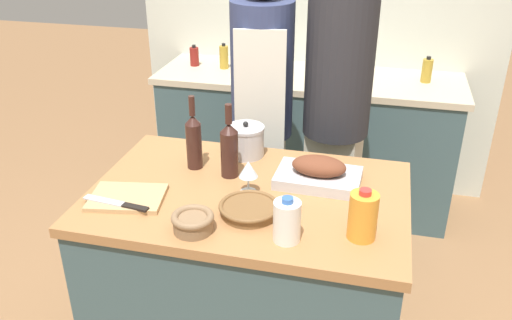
{
  "coord_description": "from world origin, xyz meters",
  "views": [
    {
      "loc": [
        0.47,
        -1.77,
        1.98
      ],
      "look_at": [
        0.0,
        0.12,
        0.99
      ],
      "focal_mm": 38.0,
      "sensor_mm": 36.0,
      "label": 1
    }
  ],
  "objects_px": {
    "stock_pot": "(246,141)",
    "wine_bottle_green": "(229,148)",
    "roasting_pan": "(318,173)",
    "juice_jug": "(363,216)",
    "person_cook_guest": "(337,106)",
    "condiment_bottle_extra": "(224,57)",
    "wine_bottle_dark": "(194,140)",
    "person_cook_aproned": "(262,110)",
    "cutting_board": "(127,198)",
    "wine_glass_left": "(248,170)",
    "mixing_bowl": "(193,221)",
    "condiment_bottle_tall": "(194,56)",
    "knife_chef": "(118,204)",
    "milk_jug": "(287,221)",
    "condiment_bottle_short": "(427,71)",
    "wicker_basket": "(249,209)",
    "stand_mixer": "(257,56)"
  },
  "relations": [
    {
      "from": "cutting_board",
      "to": "stock_pot",
      "type": "height_order",
      "value": "stock_pot"
    },
    {
      "from": "stock_pot",
      "to": "juice_jug",
      "type": "height_order",
      "value": "juice_jug"
    },
    {
      "from": "milk_jug",
      "to": "wine_bottle_green",
      "type": "height_order",
      "value": "wine_bottle_green"
    },
    {
      "from": "stand_mixer",
      "to": "condiment_bottle_short",
      "type": "distance_m",
      "value": 1.05
    },
    {
      "from": "roasting_pan",
      "to": "stock_pot",
      "type": "distance_m",
      "value": 0.39
    },
    {
      "from": "stock_pot",
      "to": "wine_bottle_green",
      "type": "height_order",
      "value": "wine_bottle_green"
    },
    {
      "from": "wine_bottle_dark",
      "to": "condiment_bottle_tall",
      "type": "distance_m",
      "value": 1.51
    },
    {
      "from": "condiment_bottle_short",
      "to": "condiment_bottle_extra",
      "type": "distance_m",
      "value": 1.29
    },
    {
      "from": "mixing_bowl",
      "to": "condiment_bottle_extra",
      "type": "height_order",
      "value": "condiment_bottle_extra"
    },
    {
      "from": "juice_jug",
      "to": "condiment_bottle_tall",
      "type": "distance_m",
      "value": 2.16
    },
    {
      "from": "roasting_pan",
      "to": "knife_chef",
      "type": "distance_m",
      "value": 0.78
    },
    {
      "from": "wine_bottle_green",
      "to": "mixing_bowl",
      "type": "bearing_deg",
      "value": -91.5
    },
    {
      "from": "mixing_bowl",
      "to": "wine_glass_left",
      "type": "relative_size",
      "value": 1.1
    },
    {
      "from": "wine_bottle_green",
      "to": "person_cook_guest",
      "type": "xyz_separation_m",
      "value": [
        0.36,
        0.66,
        -0.03
      ]
    },
    {
      "from": "wine_bottle_dark",
      "to": "person_cook_aproned",
      "type": "bearing_deg",
      "value": 76.77
    },
    {
      "from": "knife_chef",
      "to": "condiment_bottle_extra",
      "type": "distance_m",
      "value": 1.8
    },
    {
      "from": "wine_glass_left",
      "to": "condiment_bottle_short",
      "type": "bearing_deg",
      "value": 65.48
    },
    {
      "from": "roasting_pan",
      "to": "juice_jug",
      "type": "relative_size",
      "value": 1.84
    },
    {
      "from": "stock_pot",
      "to": "person_cook_aproned",
      "type": "xyz_separation_m",
      "value": [
        -0.03,
        0.45,
        -0.03
      ]
    },
    {
      "from": "knife_chef",
      "to": "condiment_bottle_short",
      "type": "bearing_deg",
      "value": 57.5
    },
    {
      "from": "mixing_bowl",
      "to": "wine_glass_left",
      "type": "distance_m",
      "value": 0.33
    },
    {
      "from": "wine_glass_left",
      "to": "mixing_bowl",
      "type": "bearing_deg",
      "value": -111.06
    },
    {
      "from": "wine_bottle_dark",
      "to": "person_cook_guest",
      "type": "xyz_separation_m",
      "value": [
        0.53,
        0.63,
        -0.04
      ]
    },
    {
      "from": "milk_jug",
      "to": "condiment_bottle_tall",
      "type": "height_order",
      "value": "milk_jug"
    },
    {
      "from": "roasting_pan",
      "to": "stand_mixer",
      "type": "height_order",
      "value": "stand_mixer"
    },
    {
      "from": "stock_pot",
      "to": "condiment_bottle_extra",
      "type": "xyz_separation_m",
      "value": [
        -0.48,
        1.24,
        -0.0
      ]
    },
    {
      "from": "roasting_pan",
      "to": "condiment_bottle_tall",
      "type": "distance_m",
      "value": 1.77
    },
    {
      "from": "condiment_bottle_tall",
      "to": "person_cook_aproned",
      "type": "relative_size",
      "value": 0.08
    },
    {
      "from": "mixing_bowl",
      "to": "condiment_bottle_extra",
      "type": "xyz_separation_m",
      "value": [
        -0.45,
        1.86,
        0.03
      ]
    },
    {
      "from": "wine_glass_left",
      "to": "condiment_bottle_tall",
      "type": "height_order",
      "value": "wine_glass_left"
    },
    {
      "from": "wine_bottle_dark",
      "to": "person_cook_aproned",
      "type": "distance_m",
      "value": 0.64
    },
    {
      "from": "person_cook_aproned",
      "to": "stock_pot",
      "type": "bearing_deg",
      "value": -94.81
    },
    {
      "from": "roasting_pan",
      "to": "wine_glass_left",
      "type": "xyz_separation_m",
      "value": [
        -0.26,
        -0.13,
        0.05
      ]
    },
    {
      "from": "cutting_board",
      "to": "condiment_bottle_tall",
      "type": "xyz_separation_m",
      "value": [
        -0.35,
        1.74,
        0.04
      ]
    },
    {
      "from": "wicker_basket",
      "to": "juice_jug",
      "type": "xyz_separation_m",
      "value": [
        0.41,
        -0.05,
        0.06
      ]
    },
    {
      "from": "roasting_pan",
      "to": "condiment_bottle_tall",
      "type": "xyz_separation_m",
      "value": [
        -1.03,
        1.43,
        0.01
      ]
    },
    {
      "from": "juice_jug",
      "to": "knife_chef",
      "type": "relative_size",
      "value": 0.69
    },
    {
      "from": "cutting_board",
      "to": "wine_bottle_dark",
      "type": "bearing_deg",
      "value": 63.16
    },
    {
      "from": "stock_pot",
      "to": "condiment_bottle_tall",
      "type": "relative_size",
      "value": 1.17
    },
    {
      "from": "milk_jug",
      "to": "wine_glass_left",
      "type": "relative_size",
      "value": 1.21
    },
    {
      "from": "stock_pot",
      "to": "knife_chef",
      "type": "xyz_separation_m",
      "value": [
        -0.34,
        -0.55,
        -0.05
      ]
    },
    {
      "from": "mixing_bowl",
      "to": "knife_chef",
      "type": "relative_size",
      "value": 0.55
    },
    {
      "from": "condiment_bottle_extra",
      "to": "stock_pot",
      "type": "bearing_deg",
      "value": -69.02
    },
    {
      "from": "condiment_bottle_tall",
      "to": "juice_jug",
      "type": "bearing_deg",
      "value": -55.29
    },
    {
      "from": "roasting_pan",
      "to": "stock_pot",
      "type": "height_order",
      "value": "stock_pot"
    },
    {
      "from": "wicker_basket",
      "to": "person_cook_aproned",
      "type": "bearing_deg",
      "value": 100.44
    },
    {
      "from": "roasting_pan",
      "to": "milk_jug",
      "type": "distance_m",
      "value": 0.42
    },
    {
      "from": "mixing_bowl",
      "to": "condiment_bottle_short",
      "type": "bearing_deg",
      "value": 66.03
    },
    {
      "from": "juice_jug",
      "to": "person_cook_aproned",
      "type": "bearing_deg",
      "value": 120.61
    },
    {
      "from": "knife_chef",
      "to": "person_cook_guest",
      "type": "relative_size",
      "value": 0.15
    }
  ]
}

